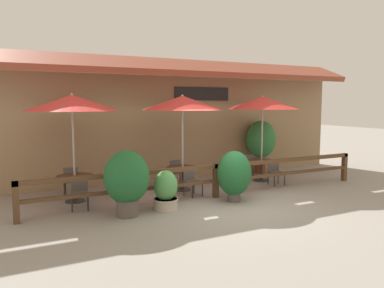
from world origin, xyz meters
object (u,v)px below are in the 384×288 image
at_px(chair_far_wallside, 247,164).
at_px(potted_plant_entrance_palm, 234,174).
at_px(chair_middle_wallside, 173,171).
at_px(dining_table_middle, 183,171).
at_px(patio_umbrella_near, 72,103).
at_px(chair_near_wallside, 71,180).
at_px(chair_near_streetside, 80,191).
at_px(potted_plant_small_flowering, 261,141).
at_px(dining_table_far, 261,164).
at_px(patio_umbrella_far, 263,103).
at_px(chair_far_streetside, 275,171).
at_px(dining_table_near, 75,181).
at_px(potted_plant_broad_leaf, 166,191).
at_px(chair_middle_streetside, 192,180).
at_px(potted_plant_corner_fern, 127,180).
at_px(patio_umbrella_middle, 182,103).

distance_m(chair_far_wallside, potted_plant_entrance_palm, 3.48).
bearing_deg(chair_middle_wallside, chair_far_wallside, 170.33).
bearing_deg(chair_middle_wallside, dining_table_middle, 79.13).
bearing_deg(patio_umbrella_near, chair_near_wallside, 87.84).
bearing_deg(chair_near_wallside, dining_table_middle, 177.67).
height_order(chair_near_streetside, chair_near_wallside, same).
bearing_deg(potted_plant_small_flowering, chair_middle_wallside, -172.97).
relative_size(dining_table_far, potted_plant_small_flowering, 0.48).
distance_m(patio_umbrella_far, chair_far_streetside, 2.33).
height_order(patio_umbrella_near, dining_table_near, patio_umbrella_near).
bearing_deg(patio_umbrella_far, potted_plant_small_flowering, 53.91).
height_order(dining_table_near, potted_plant_broad_leaf, potted_plant_broad_leaf).
xyz_separation_m(chair_near_streetside, chair_far_streetside, (6.23, -0.01, 0.00)).
height_order(dining_table_near, chair_far_wallside, chair_far_wallside).
distance_m(chair_near_streetside, chair_middle_streetside, 3.14).
height_order(chair_near_wallside, potted_plant_corner_fern, potted_plant_corner_fern).
bearing_deg(chair_far_wallside, patio_umbrella_middle, 27.38).
bearing_deg(dining_table_near, patio_umbrella_near, 180.00).
bearing_deg(patio_umbrella_far, potted_plant_entrance_palm, -141.32).
distance_m(chair_middle_streetside, patio_umbrella_far, 3.87).
relative_size(dining_table_far, potted_plant_corner_fern, 0.62).
bearing_deg(patio_umbrella_far, dining_table_far, 180.00).
xyz_separation_m(chair_near_wallside, potted_plant_corner_fern, (0.84, -2.70, 0.42)).
height_order(patio_umbrella_middle, chair_middle_streetside, patio_umbrella_middle).
bearing_deg(patio_umbrella_far, chair_far_wallside, 95.37).
xyz_separation_m(chair_near_wallside, dining_table_middle, (3.17, -0.85, 0.11)).
bearing_deg(potted_plant_small_flowering, dining_table_middle, -162.33).
distance_m(patio_umbrella_far, potted_plant_entrance_palm, 3.56).
xyz_separation_m(chair_far_streetside, chair_far_wallside, (-0.07, 1.49, 0.00)).
distance_m(patio_umbrella_near, potted_plant_entrance_palm, 4.73).
height_order(dining_table_near, potted_plant_entrance_palm, potted_plant_entrance_palm).
relative_size(dining_table_middle, potted_plant_broad_leaf, 0.97).
height_order(patio_umbrella_near, patio_umbrella_far, same).
bearing_deg(patio_umbrella_middle, potted_plant_small_flowering, 17.67).
bearing_deg(dining_table_middle, chair_middle_wallside, 88.85).
bearing_deg(chair_middle_streetside, chair_near_wallside, 138.97).
height_order(chair_far_wallside, potted_plant_entrance_palm, potted_plant_entrance_palm).
bearing_deg(dining_table_far, potted_plant_broad_leaf, -157.82).
bearing_deg(potted_plant_broad_leaf, chair_near_streetside, 152.12).
bearing_deg(dining_table_near, potted_plant_corner_fern, -65.52).
relative_size(dining_table_near, potted_plant_small_flowering, 0.48).
distance_m(chair_near_streetside, chair_middle_wallside, 3.55).
height_order(chair_middle_wallside, potted_plant_small_flowering, potted_plant_small_flowering).
height_order(patio_umbrella_near, potted_plant_corner_fern, patio_umbrella_near).
height_order(dining_table_near, chair_far_streetside, chair_far_streetside).
height_order(chair_near_streetside, potted_plant_small_flowering, potted_plant_small_flowering).
xyz_separation_m(patio_umbrella_far, potted_plant_corner_fern, (-5.34, -1.87, -1.79)).
bearing_deg(potted_plant_entrance_palm, dining_table_near, 153.60).
bearing_deg(chair_far_streetside, chair_near_streetside, -172.55).
bearing_deg(chair_near_streetside, potted_plant_corner_fern, -42.42).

